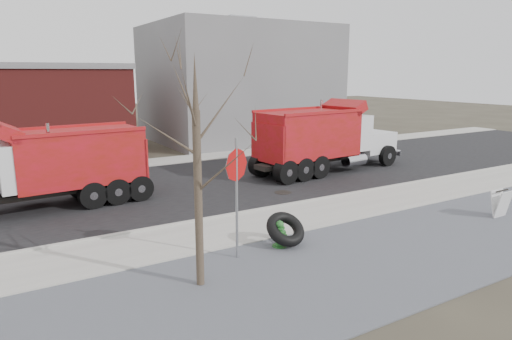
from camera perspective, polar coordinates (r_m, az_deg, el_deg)
ground at (r=14.37m, az=0.59°, el=-7.32°), size 120.00×120.00×0.00m
gravel_verge at (r=11.74m, az=9.72°, el=-12.05°), size 60.00×5.00×0.03m
sidewalk at (r=14.57m, az=0.08°, el=-6.93°), size 60.00×2.50×0.06m
curb at (r=15.63m, az=-2.37°, el=-5.50°), size 60.00×0.15×0.11m
road at (r=19.80m, az=-8.93°, el=-1.98°), size 60.00×9.40×0.02m
far_sidewalk at (r=25.06m, az=-13.82°, el=0.83°), size 60.00×2.00×0.06m
building_grey at (r=33.66m, az=-2.29°, el=10.78°), size 12.00×10.00×8.00m
bare_tree at (r=9.88m, az=-7.42°, el=3.35°), size 3.20×3.20×5.20m
fire_hydrant at (r=12.80m, az=3.00°, el=-8.13°), size 0.45×0.44×0.78m
truck_tire at (r=12.86m, az=3.71°, el=-7.38°), size 1.17×1.12×0.94m
stop_sign at (r=11.54m, az=-2.46°, el=-1.12°), size 0.80×0.39×3.19m
sandwich_board at (r=17.32m, az=28.26°, el=-3.70°), size 0.67×0.43×0.93m
dump_truck_red_a at (r=22.41m, az=8.50°, el=4.17°), size 8.52×3.07×3.41m
dump_truck_red_b at (r=17.66m, az=-24.05°, el=0.65°), size 7.45×2.65×3.13m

